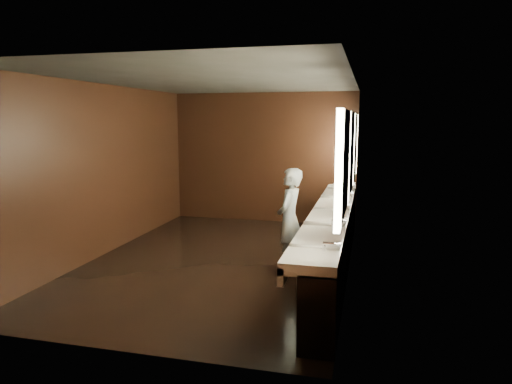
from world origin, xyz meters
TOP-DOWN VIEW (x-y plane):
  - floor at (0.00, 0.00)m, footprint 6.00×6.00m
  - ceiling at (0.00, 0.00)m, footprint 4.00×6.00m
  - wall_back at (0.00, 3.00)m, footprint 4.00×0.02m
  - wall_front at (0.00, -3.00)m, footprint 4.00×0.02m
  - wall_left at (-2.00, 0.00)m, footprint 0.02×6.00m
  - wall_right at (2.00, 0.00)m, footprint 0.02×6.00m
  - sink_counter at (1.79, 0.00)m, footprint 0.55×5.40m
  - mirror_band at (1.98, -0.00)m, footprint 0.06×5.03m
  - person at (1.13, -0.18)m, footprint 0.44×0.60m
  - trash_bin at (1.58, -1.26)m, footprint 0.40×0.40m

SIDE VIEW (x-z plane):
  - floor at x=0.00m, z-range 0.00..0.00m
  - trash_bin at x=1.58m, z-range 0.00..0.50m
  - sink_counter at x=1.79m, z-range -0.01..1.00m
  - person at x=1.13m, z-range 0.00..1.53m
  - wall_back at x=0.00m, z-range 0.00..2.80m
  - wall_front at x=0.00m, z-range 0.00..2.80m
  - wall_left at x=-2.00m, z-range 0.00..2.80m
  - wall_right at x=2.00m, z-range 0.00..2.80m
  - mirror_band at x=1.98m, z-range 1.17..2.32m
  - ceiling at x=0.00m, z-range 2.79..2.81m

